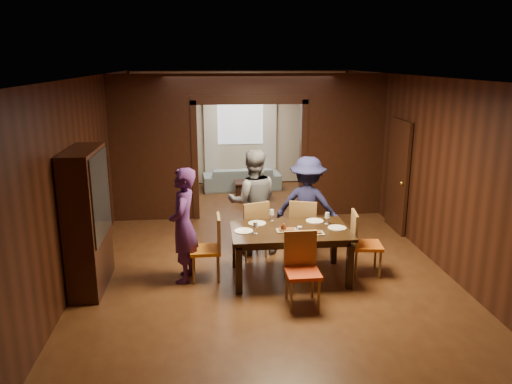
{
  "coord_description": "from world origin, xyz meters",
  "views": [
    {
      "loc": [
        -0.83,
        -8.29,
        3.17
      ],
      "look_at": [
        -0.06,
        -0.4,
        1.05
      ],
      "focal_mm": 35.0,
      "sensor_mm": 36.0,
      "label": 1
    }
  ],
  "objects": [
    {
      "name": "plate_right",
      "position": [
        1.03,
        -1.49,
        0.77
      ],
      "size": [
        0.27,
        0.27,
        0.01
      ],
      "primitive_type": "cylinder",
      "color": "silver",
      "rests_on": "dining_table"
    },
    {
      "name": "platter_a",
      "position": [
        0.27,
        -1.54,
        0.78
      ],
      "size": [
        0.3,
        0.2,
        0.04
      ],
      "primitive_type": "cube",
      "color": "slate",
      "rests_on": "dining_table"
    },
    {
      "name": "room_walls",
      "position": [
        0.0,
        1.89,
        1.51
      ],
      "size": [
        5.52,
        9.01,
        2.9
      ],
      "color": "black",
      "rests_on": "floor"
    },
    {
      "name": "person_purple",
      "position": [
        -1.21,
        -1.39,
        0.85
      ],
      "size": [
        0.47,
        0.66,
        1.69
      ],
      "primitive_type": "imported",
      "rotation": [
        0.0,
        0.0,
        -1.69
      ],
      "color": "#492162",
      "rests_on": "floor"
    },
    {
      "name": "wineglass_far",
      "position": [
        0.12,
        -1.05,
        0.85
      ],
      "size": [
        0.08,
        0.08,
        0.18
      ],
      "primitive_type": null,
      "color": "silver",
      "rests_on": "dining_table"
    },
    {
      "name": "curtain_left",
      "position": [
        -0.75,
        4.4,
        1.25
      ],
      "size": [
        0.35,
        0.06,
        2.4
      ],
      "primitive_type": "cube",
      "color": "white",
      "rests_on": "back_wall"
    },
    {
      "name": "platter_b",
      "position": [
        0.63,
        -1.7,
        0.78
      ],
      "size": [
        0.3,
        0.2,
        0.04
      ],
      "primitive_type": "cube",
      "color": "gray",
      "rests_on": "dining_table"
    },
    {
      "name": "curtain_right",
      "position": [
        0.75,
        4.4,
        1.25
      ],
      "size": [
        0.35,
        0.06,
        2.4
      ],
      "primitive_type": "cube",
      "color": "white",
      "rests_on": "back_wall"
    },
    {
      "name": "dining_table",
      "position": [
        0.34,
        -1.46,
        0.38
      ],
      "size": [
        1.73,
        1.08,
        0.76
      ],
      "primitive_type": "cube",
      "color": "black",
      "rests_on": "floor"
    },
    {
      "name": "window_far",
      "position": [
        0.0,
        4.44,
        1.7
      ],
      "size": [
        1.2,
        0.03,
        1.3
      ],
      "primitive_type": "cube",
      "color": "silver",
      "rests_on": "back_wall"
    },
    {
      "name": "chair_right",
      "position": [
        1.51,
        -1.44,
        0.48
      ],
      "size": [
        0.49,
        0.49,
        0.97
      ],
      "primitive_type": null,
      "rotation": [
        0.0,
        0.0,
        1.44
      ],
      "color": "#DE5E14",
      "rests_on": "floor"
    },
    {
      "name": "chair_far_r",
      "position": [
        0.72,
        -0.58,
        0.48
      ],
      "size": [
        0.55,
        0.55,
        0.97
      ],
      "primitive_type": null,
      "rotation": [
        0.0,
        0.0,
        2.84
      ],
      "color": "orange",
      "rests_on": "floor"
    },
    {
      "name": "serving_bowl",
      "position": [
        0.43,
        -1.35,
        0.81
      ],
      "size": [
        0.37,
        0.37,
        0.09
      ],
      "primitive_type": "imported",
      "color": "black",
      "rests_on": "dining_table"
    },
    {
      "name": "coffee_table",
      "position": [
        0.16,
        2.97,
        0.2
      ],
      "size": [
        0.8,
        0.5,
        0.4
      ],
      "primitive_type": "cube",
      "color": "black",
      "rests_on": "floor"
    },
    {
      "name": "wineglass_right",
      "position": [
        0.93,
        -1.29,
        0.85
      ],
      "size": [
        0.08,
        0.08,
        0.18
      ],
      "primitive_type": null,
      "color": "silver",
      "rests_on": "dining_table"
    },
    {
      "name": "condiment_jar",
      "position": [
        0.23,
        -1.54,
        0.82
      ],
      "size": [
        0.08,
        0.08,
        0.11
      ],
      "primitive_type": null,
      "color": "#522313",
      "rests_on": "dining_table"
    },
    {
      "name": "chair_far_l",
      "position": [
        -0.15,
        -0.58,
        0.48
      ],
      "size": [
        0.56,
        0.56,
        0.97
      ],
      "primitive_type": null,
      "rotation": [
        0.0,
        0.0,
        3.47
      ],
      "color": "red",
      "rests_on": "floor"
    },
    {
      "name": "plate_near",
      "position": [
        0.35,
        -1.76,
        0.77
      ],
      "size": [
        0.27,
        0.27,
        0.01
      ],
      "primitive_type": "cylinder",
      "color": "white",
      "rests_on": "dining_table"
    },
    {
      "name": "floor",
      "position": [
        0.0,
        0.0,
        0.0
      ],
      "size": [
        9.0,
        9.0,
        0.0
      ],
      "primitive_type": "plane",
      "color": "#4A2615",
      "rests_on": "ground"
    },
    {
      "name": "chair_near",
      "position": [
        0.37,
        -2.34,
        0.48
      ],
      "size": [
        0.45,
        0.45,
        0.97
      ],
      "primitive_type": null,
      "rotation": [
        0.0,
        0.0,
        0.02
      ],
      "color": "red",
      "rests_on": "floor"
    },
    {
      "name": "wineglass_left",
      "position": [
        -0.19,
        -1.61,
        0.85
      ],
      "size": [
        0.08,
        0.08,
        0.18
      ],
      "primitive_type": null,
      "color": "white",
      "rests_on": "dining_table"
    },
    {
      "name": "chair_left",
      "position": [
        -0.91,
        -1.39,
        0.48
      ],
      "size": [
        0.45,
        0.45,
        0.97
      ],
      "primitive_type": null,
      "rotation": [
        0.0,
        0.0,
        -1.56
      ],
      "color": "#CB6B13",
      "rests_on": "floor"
    },
    {
      "name": "hutch",
      "position": [
        -2.53,
        -1.5,
        1.0
      ],
      "size": [
        0.4,
        1.2,
        2.0
      ],
      "primitive_type": "cube",
      "color": "black",
      "rests_on": "floor"
    },
    {
      "name": "plate_left",
      "position": [
        -0.35,
        -1.49,
        0.77
      ],
      "size": [
        0.27,
        0.27,
        0.01
      ],
      "primitive_type": "cylinder",
      "color": "white",
      "rests_on": "dining_table"
    },
    {
      "name": "sofa",
      "position": [
        -0.01,
        3.85,
        0.28
      ],
      "size": [
        1.95,
        0.86,
        0.56
      ],
      "primitive_type": "imported",
      "rotation": [
        0.0,
        0.0,
        3.2
      ],
      "color": "#88A5B2",
      "rests_on": "floor"
    },
    {
      "name": "door_right",
      "position": [
        2.7,
        0.5,
        1.05
      ],
      "size": [
        0.06,
        0.9,
        2.1
      ],
      "primitive_type": "cube",
      "color": "black",
      "rests_on": "floor"
    },
    {
      "name": "plate_far_r",
      "position": [
        0.77,
        -1.14,
        0.77
      ],
      "size": [
        0.27,
        0.27,
        0.01
      ],
      "primitive_type": "cylinder",
      "color": "white",
      "rests_on": "dining_table"
    },
    {
      "name": "person_grey",
      "position": [
        -0.11,
        -0.38,
        0.88
      ],
      "size": [
        0.86,
        0.68,
        1.76
      ],
      "primitive_type": "imported",
      "rotation": [
        0.0,
        0.0,
        3.13
      ],
      "color": "slate",
      "rests_on": "floor"
    },
    {
      "name": "person_navy",
      "position": [
        0.78,
        -0.52,
        0.82
      ],
      "size": [
        1.21,
        0.95,
        1.65
      ],
      "primitive_type": "imported",
      "rotation": [
        0.0,
        0.0,
        2.78
      ],
      "color": "#1A1A41",
      "rests_on": "floor"
    },
    {
      "name": "plate_far_l",
      "position": [
        -0.12,
        -1.17,
        0.77
      ],
      "size": [
        0.27,
        0.27,
        0.01
      ],
      "primitive_type": "cylinder",
      "color": "silver",
      "rests_on": "dining_table"
    },
    {
      "name": "tumbler",
      "position": [
        0.42,
        -1.77,
        0.83
      ],
      "size": [
        0.07,
        0.07,
        0.14
      ],
      "primitive_type": "cylinder",
      "color": "white",
      "rests_on": "dining_table"
    },
    {
      "name": "ceiling",
      "position": [
        0.0,
        0.0,
        2.9
      ],
      "size": [
        5.5,
        9.0,
        0.02
      ],
      "primitive_type": "cube",
      "color": "silver",
      "rests_on": "room_walls"
    }
  ]
}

